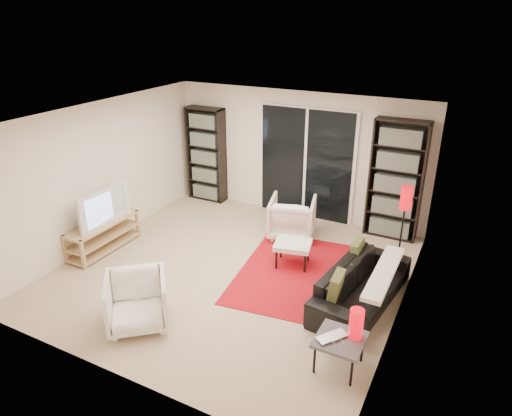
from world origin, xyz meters
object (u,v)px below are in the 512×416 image
object	(u,v)px
sofa	(362,285)
ottoman	(293,246)
tv_stand	(104,235)
armchair_front	(137,301)
armchair_back	(292,217)
bookshelf_left	(206,155)
bookshelf_right	(396,181)
side_table	(340,341)
floor_lamp	(405,207)

from	to	relation	value
sofa	ottoman	world-z (taller)	sofa
tv_stand	armchair_front	distance (m)	2.27
armchair_back	ottoman	xyz separation A→B (m)	(0.41, -0.94, -0.02)
tv_stand	sofa	world-z (taller)	sofa
bookshelf_left	sofa	bearing A→B (deg)	-29.75
bookshelf_right	ottoman	xyz separation A→B (m)	(-1.15, -1.75, -0.70)
armchair_front	bookshelf_left	bearing A→B (deg)	70.80
bookshelf_right	ottoman	distance (m)	2.21
tv_stand	ottoman	xyz separation A→B (m)	(3.03, 0.96, 0.08)
sofa	side_table	size ratio (longest dim) A/B	3.62
armchair_front	ottoman	bearing A→B (deg)	22.53
tv_stand	floor_lamp	distance (m)	4.90
side_table	armchair_back	bearing A→B (deg)	122.23
ottoman	sofa	bearing A→B (deg)	-22.11
tv_stand	side_table	bearing A→B (deg)	-11.40
side_table	sofa	bearing A→B (deg)	94.49
bookshelf_left	floor_lamp	xyz separation A→B (m)	(4.19, -0.95, 0.02)
armchair_front	side_table	world-z (taller)	armchair_front
tv_stand	armchair_front	world-z (taller)	armchair_front
bookshelf_left	floor_lamp	size ratio (longest dim) A/B	1.48
side_table	floor_lamp	distance (m)	2.72
armchair_front	ottoman	xyz separation A→B (m)	(1.18, 2.27, -0.00)
tv_stand	ottoman	distance (m)	3.18
tv_stand	sofa	xyz separation A→B (m)	(4.27, 0.46, 0.02)
tv_stand	ottoman	size ratio (longest dim) A/B	2.09
armchair_back	floor_lamp	xyz separation A→B (m)	(1.89, -0.14, 0.64)
bookshelf_right	bookshelf_left	bearing A→B (deg)	180.00
bookshelf_left	bookshelf_right	xyz separation A→B (m)	(3.85, -0.00, 0.07)
tv_stand	floor_lamp	xyz separation A→B (m)	(4.52, 1.76, 0.74)
armchair_front	side_table	bearing A→B (deg)	-30.30
sofa	armchair_back	distance (m)	2.19
bookshelf_left	side_table	bearing A→B (deg)	-41.59
armchair_front	side_table	size ratio (longest dim) A/B	1.43
bookshelf_left	armchair_back	bearing A→B (deg)	-19.46
armchair_front	floor_lamp	size ratio (longest dim) A/B	0.58
bookshelf_right	sofa	size ratio (longest dim) A/B	1.09
sofa	armchair_back	world-z (taller)	armchair_back
ottoman	armchair_back	bearing A→B (deg)	113.59
floor_lamp	tv_stand	bearing A→B (deg)	-158.74
armchair_back	ottoman	distance (m)	1.03
bookshelf_left	armchair_back	xyz separation A→B (m)	(2.29, -0.81, -0.61)
ottoman	armchair_front	bearing A→B (deg)	-117.54
sofa	tv_stand	bearing A→B (deg)	103.70
bookshelf_right	ottoman	size ratio (longest dim) A/B	3.24
bookshelf_left	side_table	world-z (taller)	bookshelf_left
bookshelf_left	floor_lamp	distance (m)	4.29
sofa	armchair_front	world-z (taller)	armchair_front
bookshelf_right	sofa	world-z (taller)	bookshelf_right
side_table	tv_stand	bearing A→B (deg)	168.60
armchair_back	side_table	xyz separation A→B (m)	(1.75, -2.78, -0.00)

